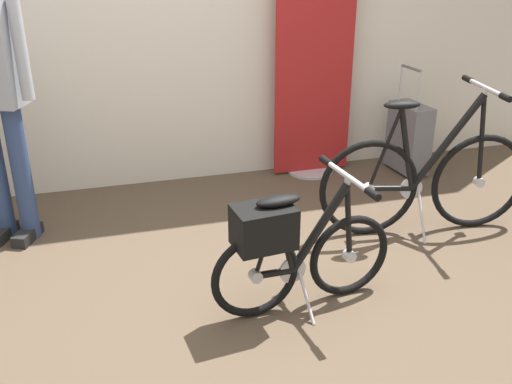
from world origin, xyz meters
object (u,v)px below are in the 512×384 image
floor_banner_stand (314,86)px  rolling_suitcase (409,137)px  folding_bike_foreground (290,247)px  display_bike_left (425,179)px

floor_banner_stand → rolling_suitcase: bearing=-15.3°
folding_bike_foreground → rolling_suitcase: 2.10m
rolling_suitcase → display_bike_left: bearing=-114.0°
floor_banner_stand → rolling_suitcase: size_ratio=1.86×
folding_bike_foreground → floor_banner_stand: bearing=66.0°
rolling_suitcase → folding_bike_foreground: bearing=-134.8°
display_bike_left → rolling_suitcase: (0.41, 0.92, -0.07)m
floor_banner_stand → folding_bike_foreground: (-0.75, -1.69, -0.34)m
folding_bike_foreground → rolling_suitcase: rolling_suitcase is taller
floor_banner_stand → folding_bike_foreground: bearing=-114.0°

